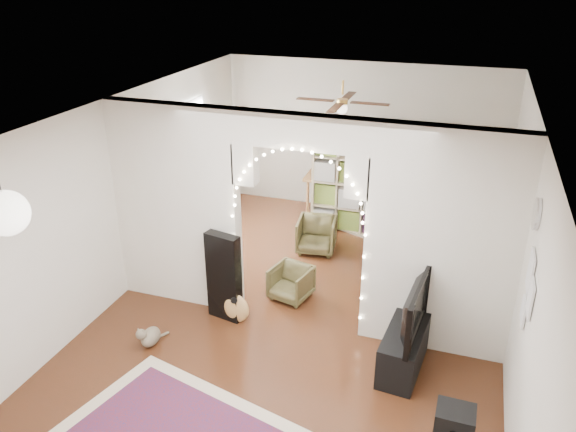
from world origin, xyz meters
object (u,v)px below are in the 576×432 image
(acoustic_guitar, at_px, (236,297))
(dining_chair_right, at_px, (316,235))
(media_console, at_px, (404,349))
(bookcase, at_px, (365,183))
(dining_table, at_px, (341,179))
(dining_chair_left, at_px, (291,283))

(acoustic_guitar, bearing_deg, dining_chair_right, 60.24)
(acoustic_guitar, height_order, media_console, acoustic_guitar)
(bookcase, bearing_deg, acoustic_guitar, -86.75)
(bookcase, distance_m, dining_table, 0.82)
(dining_table, height_order, dining_chair_left, dining_table)
(media_console, xyz_separation_m, bookcase, (-1.16, 3.35, 0.63))
(dining_chair_left, bearing_deg, dining_chair_right, 104.96)
(dining_chair_right, bearing_deg, media_console, -62.12)
(bookcase, bearing_deg, dining_table, 153.27)
(dining_chair_right, bearing_deg, acoustic_guitar, -108.52)
(acoustic_guitar, height_order, dining_table, acoustic_guitar)
(acoustic_guitar, distance_m, bookcase, 3.33)
(media_console, bearing_deg, dining_table, 118.53)
(acoustic_guitar, bearing_deg, dining_chair_left, 39.14)
(dining_chair_left, bearing_deg, bookcase, 91.12)
(media_console, relative_size, dining_chair_right, 1.66)
(bookcase, xyz_separation_m, dining_chair_right, (-0.55, -0.94, -0.60))
(acoustic_guitar, xyz_separation_m, dining_table, (0.44, 3.73, 0.31))
(media_console, distance_m, dining_table, 4.31)
(dining_table, xyz_separation_m, dining_chair_right, (-0.01, -1.53, -0.41))
(dining_table, distance_m, dining_chair_left, 3.00)
(media_console, bearing_deg, bookcase, 114.26)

